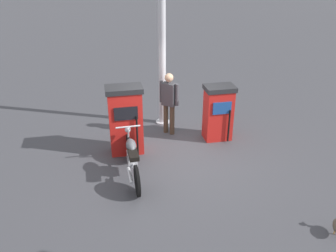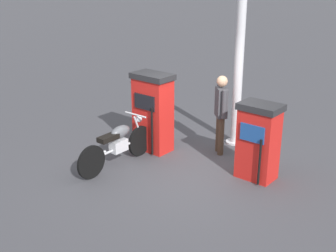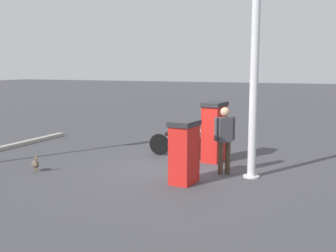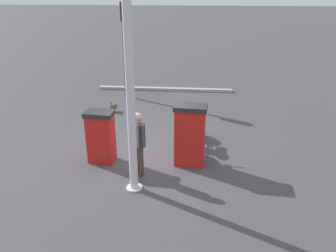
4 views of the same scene
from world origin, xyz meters
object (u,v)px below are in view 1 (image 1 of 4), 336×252
(motorcycle_near_pump, at_px, (132,157))
(canopy_support_pole, at_px, (162,51))
(fuel_pump_far, at_px, (218,112))
(attendant_person, at_px, (169,100))
(fuel_pump_near, at_px, (126,120))

(motorcycle_near_pump, distance_m, canopy_support_pole, 3.26)
(fuel_pump_far, distance_m, motorcycle_near_pump, 2.75)
(motorcycle_near_pump, xyz_separation_m, canopy_support_pole, (-2.43, 1.40, 1.65))
(attendant_person, height_order, canopy_support_pole, canopy_support_pole)
(attendant_person, bearing_deg, fuel_pump_near, -63.11)
(fuel_pump_far, height_order, attendant_person, attendant_person)
(fuel_pump_near, height_order, attendant_person, fuel_pump_near)
(fuel_pump_near, xyz_separation_m, attendant_person, (-0.66, 1.30, 0.12))
(fuel_pump_near, height_order, motorcycle_near_pump, fuel_pump_near)
(fuel_pump_near, relative_size, motorcycle_near_pump, 0.84)
(canopy_support_pole, bearing_deg, fuel_pump_far, 39.51)
(motorcycle_near_pump, height_order, attendant_person, attendant_person)
(fuel_pump_near, height_order, canopy_support_pole, canopy_support_pole)
(fuel_pump_near, distance_m, attendant_person, 1.46)
(fuel_pump_far, bearing_deg, attendant_person, -119.95)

